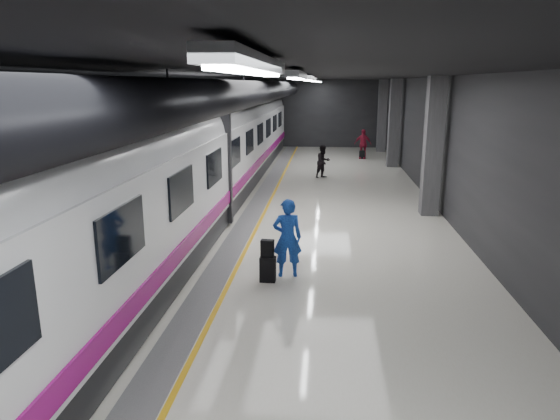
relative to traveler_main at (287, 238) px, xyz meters
name	(u,v)px	position (x,y,z in m)	size (l,w,h in m)	color
ground	(288,227)	(-0.29, 3.96, -0.90)	(40.00, 40.00, 0.00)	silver
platform_hall	(282,108)	(-0.57, 4.92, 2.64)	(10.02, 40.02, 4.51)	black
train	(181,158)	(-3.53, 3.96, 1.17)	(3.05, 38.00, 4.05)	black
traveler_main	(287,238)	(0.00, 0.00, 0.00)	(0.66, 0.43, 1.80)	blue
suitcase_main	(268,269)	(-0.40, -0.38, -0.62)	(0.35, 0.22, 0.57)	black
shoulder_bag	(267,248)	(-0.41, -0.34, -0.14)	(0.29, 0.15, 0.38)	black
traveler_far_a	(323,162)	(0.67, 12.30, -0.14)	(0.74, 0.58, 1.52)	black
traveler_far_b	(363,144)	(2.89, 18.61, -0.05)	(1.00, 0.42, 1.70)	maroon
suitcase_far	(362,155)	(2.87, 18.61, -0.67)	(0.32, 0.21, 0.47)	black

